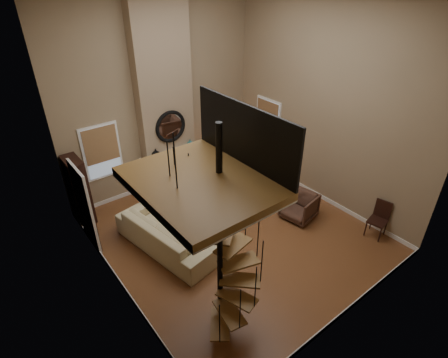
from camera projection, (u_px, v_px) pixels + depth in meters
ground at (234, 233)px, 9.10m from camera, size 6.00×6.50×0.01m
back_wall at (161, 95)px, 9.87m from camera, size 6.00×0.02×5.50m
front_wall at (370, 201)px, 5.48m from camera, size 6.00×0.02×5.50m
left_wall at (100, 177)px, 6.10m from camera, size 0.02×6.50×5.50m
right_wall at (325, 104)px, 9.25m from camera, size 0.02×6.50×5.50m
baseboard_back at (169, 179)px, 11.26m from camera, size 6.00×0.02×0.12m
baseboard_front at (340, 316)px, 6.88m from camera, size 6.00×0.02×0.12m
baseboard_left at (123, 287)px, 7.50m from camera, size 0.02×6.50×0.12m
baseboard_right at (311, 191)px, 10.64m from camera, size 0.02×6.50×0.12m
chimney_breast at (164, 97)px, 9.75m from camera, size 1.60×0.38×5.50m
hearth at (180, 189)px, 10.83m from camera, size 1.50×0.60×0.04m
firebox at (174, 170)px, 10.75m from camera, size 0.95×0.02×0.72m
mantel at (174, 153)px, 10.38m from camera, size 1.70×0.18×0.06m
mirror_frame at (171, 127)px, 10.01m from camera, size 0.94×0.10×0.94m
mirror_disc at (170, 127)px, 10.02m from camera, size 0.80×0.01×0.80m
vase_left at (156, 153)px, 10.04m from camera, size 0.24×0.24×0.25m
vase_right at (190, 143)px, 10.66m from camera, size 0.20×0.20×0.21m
window_back at (102, 151)px, 9.44m from camera, size 1.02×0.06×1.52m
window_right at (268, 122)px, 11.17m from camera, size 0.06×1.02×1.52m
entry_door at (85, 208)px, 8.22m from camera, size 0.10×1.05×2.16m
loft at (206, 177)px, 5.14m from camera, size 1.70×2.20×1.09m
spiral_stair at (220, 246)px, 6.03m from camera, size 1.47×1.47×4.06m
hutch at (79, 190)px, 9.06m from camera, size 0.37×0.79×1.76m
sofa at (167, 234)px, 8.45m from camera, size 1.53×2.87×0.79m
armchair_near at (255, 187)px, 10.28m from camera, size 0.94×0.92×0.67m
armchair_far at (300, 205)px, 9.52m from camera, size 0.95×0.93×0.74m
coffee_table at (220, 220)px, 9.08m from camera, size 1.43×0.97×0.48m
bowl at (219, 212)px, 9.01m from camera, size 0.38×0.38×0.09m
book at (235, 212)px, 9.07m from camera, size 0.33×0.36×0.03m
floor_lamp at (145, 171)px, 8.94m from camera, size 0.37×0.37×1.70m
accent_lamp at (216, 162)px, 11.82m from camera, size 0.15×0.15×0.54m
side_chair at (380, 217)px, 8.79m from camera, size 0.50×0.48×0.93m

